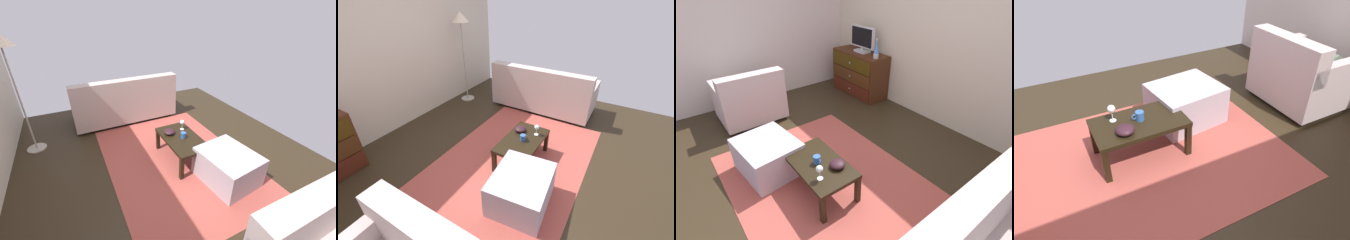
# 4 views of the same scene
# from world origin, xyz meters

# --- Properties ---
(ground_plane) EXTENTS (5.52, 4.52, 0.05)m
(ground_plane) POSITION_xyz_m (0.00, 0.00, -0.03)
(ground_plane) COLOR #2F2416
(wall_accent_rear) EXTENTS (5.52, 0.12, 2.78)m
(wall_accent_rear) POSITION_xyz_m (0.00, 2.02, 1.39)
(wall_accent_rear) COLOR beige
(wall_accent_rear) RESTS_ON ground_plane
(area_rug) EXTENTS (2.60, 1.90, 0.01)m
(area_rug) POSITION_xyz_m (0.20, -0.20, 0.00)
(area_rug) COLOR #A5483E
(area_rug) RESTS_ON ground_plane
(coffee_table) EXTENTS (0.82, 0.48, 0.36)m
(coffee_table) POSITION_xyz_m (0.20, -0.30, 0.31)
(coffee_table) COLOR black
(coffee_table) RESTS_ON ground_plane
(wine_glass) EXTENTS (0.07, 0.07, 0.16)m
(wine_glass) POSITION_xyz_m (0.40, -0.41, 0.48)
(wine_glass) COLOR silver
(wine_glass) RESTS_ON coffee_table
(mug) EXTENTS (0.11, 0.08, 0.08)m
(mug) POSITION_xyz_m (0.19, -0.31, 0.41)
(mug) COLOR #305CA2
(mug) RESTS_ON coffee_table
(bowl_decorative) EXTENTS (0.16, 0.16, 0.07)m
(bowl_decorative) POSITION_xyz_m (0.37, -0.18, 0.40)
(bowl_decorative) COLOR #30171F
(bowl_decorative) RESTS_ON coffee_table
(couch_large) EXTENTS (0.85, 1.92, 0.88)m
(couch_large) POSITION_xyz_m (1.84, 0.08, 0.34)
(couch_large) COLOR #332319
(couch_large) RESTS_ON ground_plane
(ottoman) EXTENTS (0.76, 0.67, 0.41)m
(ottoman) POSITION_xyz_m (-0.43, -0.61, 0.20)
(ottoman) COLOR #B7AAB6
(ottoman) RESTS_ON ground_plane
(standing_lamp) EXTENTS (0.32, 0.32, 1.75)m
(standing_lamp) POSITION_xyz_m (1.42, 1.66, 1.50)
(standing_lamp) COLOR #A59E8C
(standing_lamp) RESTS_ON ground_plane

